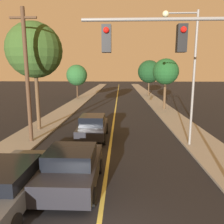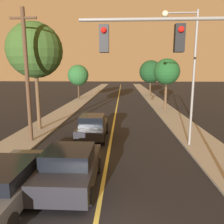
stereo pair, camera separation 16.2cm
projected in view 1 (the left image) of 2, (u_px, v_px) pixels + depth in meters
road_surface at (117, 96)px, 40.35m from camera, size 8.93×80.00×0.01m
sidewalk_left at (87, 96)px, 40.56m from camera, size 2.50×80.00×0.12m
sidewalk_right at (148, 96)px, 40.12m from camera, size 2.50×80.00×0.12m
car_near_lane_front at (72, 167)px, 8.44m from camera, size 2.11×3.97×1.61m
car_near_lane_second at (93, 127)px, 14.71m from camera, size 1.90×4.06×1.61m
car_outer_lane_front at (8, 183)px, 7.43m from camera, size 2.07×5.07×1.41m
traffic_signal_mast at (192, 66)px, 7.41m from camera, size 5.67×0.42×6.29m
streetlamp_right at (187, 62)px, 12.40m from camera, size 2.01×0.36×7.66m
utility_pole_left at (27, 75)px, 13.19m from camera, size 1.60×0.24×8.02m
tree_left_near at (34, 50)px, 15.76m from camera, size 3.99×3.99×7.87m
tree_left_far at (77, 75)px, 35.42m from camera, size 3.36×3.36×5.49m
tree_right_near at (166, 72)px, 25.16m from camera, size 2.99×2.99×5.86m
tree_right_far at (149, 72)px, 40.19m from camera, size 4.15×4.15×6.45m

